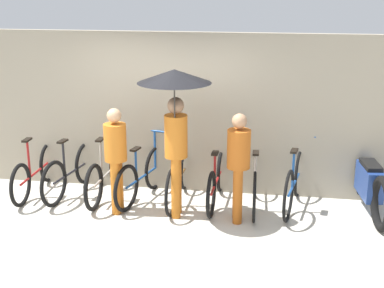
% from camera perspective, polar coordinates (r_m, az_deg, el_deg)
% --- Properties ---
extents(ground_plane, '(30.00, 30.00, 0.00)m').
position_cam_1_polar(ground_plane, '(7.22, -5.48, -9.67)').
color(ground_plane, beige).
extents(back_wall, '(13.09, 0.12, 2.51)m').
position_cam_1_polar(back_wall, '(8.40, -2.78, 3.35)').
color(back_wall, gray).
rests_on(back_wall, ground).
extents(parked_bicycle_0, '(0.44, 1.72, 0.99)m').
position_cam_1_polar(parked_bicycle_0, '(8.80, -16.36, -2.85)').
color(parked_bicycle_0, black).
rests_on(parked_bicycle_0, ground).
extents(parked_bicycle_1, '(0.45, 1.70, 1.06)m').
position_cam_1_polar(parked_bicycle_1, '(8.60, -12.78, -2.88)').
color(parked_bicycle_1, black).
rests_on(parked_bicycle_1, ground).
extents(parked_bicycle_2, '(0.44, 1.80, 1.04)m').
position_cam_1_polar(parked_bicycle_2, '(8.42, -9.12, -3.12)').
color(parked_bicycle_2, black).
rests_on(parked_bicycle_2, ground).
extents(parked_bicycle_3, '(0.54, 1.63, 0.98)m').
position_cam_1_polar(parked_bicycle_3, '(8.23, -5.38, -3.46)').
color(parked_bicycle_3, black).
rests_on(parked_bicycle_3, ground).
extents(parked_bicycle_4, '(0.44, 1.77, 1.10)m').
position_cam_1_polar(parked_bicycle_4, '(8.12, -1.43, -3.62)').
color(parked_bicycle_4, black).
rests_on(parked_bicycle_4, ground).
extents(parked_bicycle_5, '(0.44, 1.70, 1.11)m').
position_cam_1_polar(parked_bicycle_5, '(8.06, 2.62, -3.91)').
color(parked_bicycle_5, black).
rests_on(parked_bicycle_5, ground).
extents(parked_bicycle_6, '(0.44, 1.76, 1.05)m').
position_cam_1_polar(parked_bicycle_6, '(7.97, 6.70, -4.05)').
color(parked_bicycle_6, black).
rests_on(parked_bicycle_6, ground).
extents(parked_bicycle_7, '(0.48, 1.71, 0.99)m').
position_cam_1_polar(parked_bicycle_7, '(8.02, 10.84, -4.07)').
color(parked_bicycle_7, black).
rests_on(parked_bicycle_7, ground).
extents(pedestrian_leading, '(0.32, 0.32, 1.54)m').
position_cam_1_polar(pedestrian_leading, '(7.65, -8.14, -0.96)').
color(pedestrian_leading, '#C66B1E').
rests_on(pedestrian_leading, ground).
extents(pedestrian_center, '(0.99, 0.99, 2.13)m').
position_cam_1_polar(pedestrian_center, '(7.16, -1.83, 4.33)').
color(pedestrian_center, '#C66B1E').
rests_on(pedestrian_center, ground).
extents(pedestrian_trailing, '(0.32, 0.32, 1.55)m').
position_cam_1_polar(pedestrian_trailing, '(7.30, 4.97, -1.71)').
color(pedestrian_trailing, '#B25619').
rests_on(pedestrian_trailing, ground).
extents(motorcycle, '(0.58, 2.01, 0.94)m').
position_cam_1_polar(motorcycle, '(8.16, 18.35, -4.06)').
color(motorcycle, black).
rests_on(motorcycle, ground).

